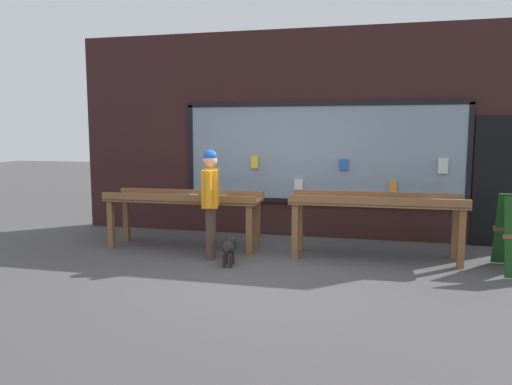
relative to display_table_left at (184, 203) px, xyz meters
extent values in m
plane|color=#474444|center=(1.49, -1.03, -0.72)|extent=(40.00, 40.00, 0.00)
cube|color=#331919|center=(1.49, 1.37, 1.08)|extent=(7.90, 0.20, 3.59)
cube|color=gray|center=(2.04, 1.24, 0.76)|extent=(4.76, 0.03, 1.68)
cube|color=black|center=(2.04, 1.24, 1.60)|extent=(4.84, 0.06, 0.08)
cube|color=black|center=(2.04, 1.24, -0.08)|extent=(4.84, 0.06, 0.08)
cube|color=black|center=(-0.34, 1.24, 0.76)|extent=(0.08, 0.06, 1.68)
cube|color=black|center=(4.42, 1.24, 0.76)|extent=(0.08, 0.06, 1.68)
cube|color=yellow|center=(0.06, 1.20, 0.23)|extent=(0.12, 0.03, 0.26)
cube|color=yellow|center=(0.86, 1.20, 0.59)|extent=(0.13, 0.03, 0.22)
cube|color=silver|center=(1.66, 1.20, 0.21)|extent=(0.15, 0.03, 0.19)
cube|color=#2659B2|center=(2.43, 1.20, 0.57)|extent=(0.15, 0.03, 0.19)
cube|color=orange|center=(3.25, 1.20, 0.21)|extent=(0.13, 0.03, 0.20)
cube|color=silver|center=(4.02, 1.20, 0.58)|extent=(0.16, 0.03, 0.25)
cube|color=black|center=(4.94, 1.24, 0.33)|extent=(0.90, 0.04, 2.10)
cube|color=brown|center=(-1.14, -0.29, -0.34)|extent=(0.09, 0.09, 0.76)
cube|color=brown|center=(1.14, -0.24, -0.34)|extent=(0.09, 0.09, 0.76)
cube|color=brown|center=(-1.15, 0.23, -0.34)|extent=(0.09, 0.09, 0.76)
cube|color=brown|center=(1.13, 0.29, -0.34)|extent=(0.09, 0.09, 0.76)
cube|color=brown|center=(0.00, 0.00, 0.05)|extent=(2.50, 0.74, 0.04)
cube|color=brown|center=(0.01, -0.32, 0.11)|extent=(2.48, 0.12, 0.12)
cube|color=brown|center=(-0.01, 0.31, 0.11)|extent=(2.48, 0.12, 0.12)
cube|color=#994CA5|center=(-1.11, 0.11, 0.09)|extent=(0.17, 0.23, 0.02)
cube|color=silver|center=(-0.87, -0.22, 0.08)|extent=(0.17, 0.24, 0.02)
cube|color=#2659B2|center=(-0.64, 0.05, 0.08)|extent=(0.15, 0.19, 0.02)
cube|color=red|center=(-0.38, -0.07, 0.09)|extent=(0.14, 0.23, 0.03)
cube|color=#994CA5|center=(-0.11, 0.19, 0.09)|extent=(0.20, 0.24, 0.03)
cube|color=silver|center=(0.08, 0.22, 0.09)|extent=(0.21, 0.25, 0.03)
cube|color=#994CA5|center=(0.37, 0.04, 0.09)|extent=(0.18, 0.25, 0.03)
cube|color=silver|center=(0.56, 0.19, 0.09)|extent=(0.19, 0.24, 0.03)
cube|color=#994CA5|center=(0.81, 0.04, 0.09)|extent=(0.16, 0.21, 0.03)
cube|color=yellow|center=(1.06, -0.09, 0.08)|extent=(0.18, 0.24, 0.02)
cube|color=brown|center=(1.85, -0.29, -0.32)|extent=(0.09, 0.09, 0.81)
cube|color=brown|center=(4.13, -0.24, -0.32)|extent=(0.09, 0.09, 0.81)
cube|color=brown|center=(1.84, 0.23, -0.32)|extent=(0.09, 0.09, 0.81)
cube|color=brown|center=(4.12, 0.28, -0.32)|extent=(0.09, 0.09, 0.81)
cube|color=brown|center=(2.98, 0.00, 0.11)|extent=(2.50, 0.74, 0.04)
cube|color=brown|center=(2.99, -0.32, 0.17)|extent=(2.48, 0.12, 0.12)
cube|color=brown|center=(2.98, 0.31, 0.17)|extent=(2.48, 0.12, 0.12)
cube|color=#5999A5|center=(1.89, -0.12, 0.14)|extent=(0.18, 0.21, 0.03)
cube|color=yellow|center=(2.13, 0.03, 0.14)|extent=(0.17, 0.23, 0.02)
cube|color=orange|center=(2.44, 0.10, 0.14)|extent=(0.15, 0.23, 0.03)
cube|color=silver|center=(2.73, -0.10, 0.14)|extent=(0.15, 0.20, 0.03)
cube|color=orange|center=(3.02, -0.05, 0.14)|extent=(0.16, 0.20, 0.03)
cube|color=#2659B2|center=(3.28, 0.17, 0.14)|extent=(0.19, 0.23, 0.03)
cube|color=red|center=(3.50, -0.12, 0.14)|extent=(0.15, 0.22, 0.03)
cube|color=silver|center=(3.79, 0.21, 0.13)|extent=(0.20, 0.23, 0.02)
cube|color=red|center=(4.11, -0.09, 0.14)|extent=(0.15, 0.20, 0.02)
cylinder|color=#4C382D|center=(0.66, -0.64, -0.34)|extent=(0.14, 0.14, 0.77)
cylinder|color=#4C382D|center=(0.63, -0.49, -0.34)|extent=(0.14, 0.14, 0.77)
cube|color=orange|center=(0.65, -0.56, 0.32)|extent=(0.32, 0.47, 0.54)
cylinder|color=orange|center=(0.71, -0.83, 0.33)|extent=(0.09, 0.09, 0.52)
cylinder|color=orange|center=(0.58, -0.29, 0.33)|extent=(0.09, 0.09, 0.52)
sphere|color=tan|center=(0.65, -0.56, 0.71)|extent=(0.21, 0.21, 0.21)
sphere|color=blue|center=(0.65, -0.56, 0.78)|extent=(0.20, 0.20, 0.20)
ellipsoid|color=black|center=(1.02, -0.90, -0.45)|extent=(0.23, 0.35, 0.19)
ellipsoid|color=black|center=(1.02, -0.90, -0.44)|extent=(0.22, 0.22, 0.20)
sphere|color=black|center=(0.99, -0.70, -0.42)|extent=(0.17, 0.17, 0.17)
cylinder|color=black|center=(1.04, -1.09, -0.43)|extent=(0.04, 0.10, 0.12)
cylinder|color=black|center=(1.05, -0.80, -0.64)|extent=(0.04, 0.04, 0.17)
cylinder|color=black|center=(0.95, -0.81, -0.64)|extent=(0.04, 0.04, 0.17)
cylinder|color=black|center=(1.08, -0.99, -0.64)|extent=(0.04, 0.04, 0.17)
cylinder|color=black|center=(0.98, -1.01, -0.64)|extent=(0.04, 0.04, 0.17)
camera|label=1|loc=(3.00, -7.37, 1.15)|focal=35.00mm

